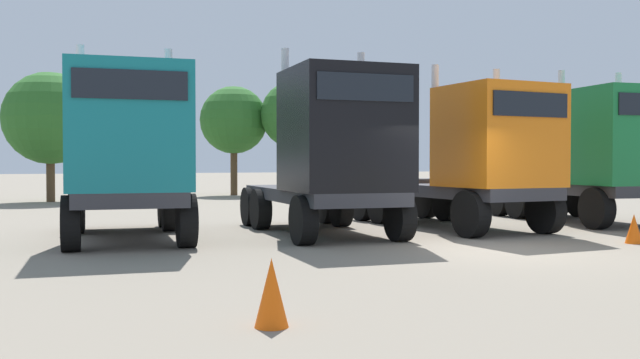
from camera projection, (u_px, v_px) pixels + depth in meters
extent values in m
plane|color=gray|center=(497.00, 251.00, 13.58)|extent=(200.00, 200.00, 0.00)
cube|color=#333338|center=(126.00, 194.00, 15.92)|extent=(2.75, 6.02, 0.30)
cube|color=#14727A|center=(128.00, 128.00, 14.33)|extent=(2.64, 2.81, 2.56)
cube|color=black|center=(131.00, 84.00, 13.06)|extent=(2.09, 0.24, 0.55)
cylinder|color=silver|center=(169.00, 119.00, 15.99)|extent=(0.20, 0.20, 3.16)
cylinder|color=silver|center=(81.00, 117.00, 15.42)|extent=(0.20, 0.20, 3.16)
cylinder|color=#333338|center=(124.00, 184.00, 17.13)|extent=(1.20, 1.20, 0.12)
cylinder|color=black|center=(187.00, 220.00, 14.15)|extent=(0.45, 1.12, 1.09)
cylinder|color=black|center=(71.00, 223.00, 13.48)|extent=(0.45, 1.12, 1.09)
cylinder|color=black|center=(170.00, 209.00, 17.51)|extent=(0.45, 1.12, 1.09)
cylinder|color=black|center=(76.00, 211.00, 16.85)|extent=(0.45, 1.12, 1.09)
cylinder|color=black|center=(166.00, 207.00, 18.56)|extent=(0.45, 1.12, 1.09)
cylinder|color=black|center=(78.00, 208.00, 17.90)|extent=(0.45, 1.12, 1.09)
cube|color=#333338|center=(318.00, 194.00, 17.02)|extent=(2.61, 6.07, 0.30)
cube|color=black|center=(344.00, 130.00, 15.33)|extent=(2.56, 2.58, 2.67)
cube|color=black|center=(366.00, 87.00, 14.15)|extent=(2.10, 0.19, 0.55)
cylinder|color=silver|center=(361.00, 121.00, 16.92)|extent=(0.19, 0.19, 3.27)
cylinder|color=silver|center=(285.00, 119.00, 16.30)|extent=(0.19, 0.19, 3.27)
cylinder|color=#333338|center=(302.00, 184.00, 18.25)|extent=(1.17, 1.17, 0.12)
cylinder|color=black|center=(400.00, 217.00, 15.25)|extent=(0.42, 1.06, 1.04)
cylinder|color=black|center=(303.00, 220.00, 14.54)|extent=(0.42, 1.06, 1.04)
cylinder|color=black|center=(341.00, 207.00, 18.68)|extent=(0.42, 1.06, 1.04)
cylinder|color=black|center=(261.00, 209.00, 17.96)|extent=(0.42, 1.06, 1.04)
cylinder|color=black|center=(327.00, 205.00, 19.72)|extent=(0.42, 1.06, 1.04)
cylinder|color=black|center=(251.00, 207.00, 19.00)|extent=(0.42, 1.06, 1.04)
cube|color=#333338|center=(447.00, 190.00, 18.62)|extent=(2.40, 6.43, 0.30)
cube|color=orange|center=(498.00, 136.00, 16.71)|extent=(2.47, 2.29, 2.40)
cube|color=black|center=(531.00, 104.00, 15.67)|extent=(2.10, 0.11, 0.55)
cylinder|color=silver|center=(496.00, 127.00, 18.24)|extent=(0.19, 0.19, 3.00)
cylinder|color=silver|center=(435.00, 125.00, 17.44)|extent=(0.19, 0.19, 3.00)
cylinder|color=#333338|center=(418.00, 181.00, 19.89)|extent=(1.13, 1.13, 0.12)
cylinder|color=black|center=(545.00, 211.00, 16.85)|extent=(0.38, 1.09, 1.08)
cylinder|color=black|center=(471.00, 214.00, 15.92)|extent=(0.38, 1.09, 1.08)
cylinder|color=black|center=(447.00, 202.00, 20.53)|extent=(0.38, 1.09, 1.08)
cylinder|color=black|center=(381.00, 204.00, 19.61)|extent=(0.38, 1.09, 1.08)
cylinder|color=black|center=(426.00, 201.00, 21.53)|extent=(0.38, 1.09, 1.08)
cylinder|color=black|center=(363.00, 202.00, 20.60)|extent=(0.38, 1.09, 1.08)
cube|color=#333338|center=(578.00, 188.00, 20.42)|extent=(2.86, 6.12, 0.30)
cube|color=#197238|center=(621.00, 137.00, 18.65)|extent=(2.65, 2.54, 2.57)
cylinder|color=silver|center=(618.00, 128.00, 20.15)|extent=(0.20, 0.20, 3.17)
cylinder|color=silver|center=(561.00, 127.00, 19.61)|extent=(0.20, 0.20, 3.17)
cylinder|color=#333338|center=(551.00, 180.00, 21.66)|extent=(1.22, 1.22, 0.12)
cylinder|color=black|center=(597.00, 208.00, 17.96)|extent=(0.47, 1.10, 1.07)
cylinder|color=black|center=(580.00, 200.00, 22.04)|extent=(0.47, 1.10, 1.07)
cylinder|color=black|center=(519.00, 201.00, 21.42)|extent=(0.47, 1.10, 1.07)
cylinder|color=black|center=(559.00, 198.00, 23.09)|extent=(0.47, 1.10, 1.07)
cylinder|color=black|center=(500.00, 199.00, 22.47)|extent=(0.47, 1.10, 1.07)
cone|color=#F2590C|center=(634.00, 229.00, 14.83)|extent=(0.36, 0.36, 0.62)
cone|color=#F2590C|center=(272.00, 293.00, 7.30)|extent=(0.36, 0.36, 0.72)
cylinder|color=#4C3823|center=(51.00, 178.00, 30.43)|extent=(0.36, 0.36, 2.03)
sphere|color=#286023|center=(50.00, 118.00, 30.36)|extent=(3.99, 3.99, 3.99)
cylinder|color=#4C3823|center=(234.00, 171.00, 36.61)|extent=(0.36, 0.36, 2.51)
sphere|color=#286023|center=(234.00, 120.00, 36.54)|extent=(3.51, 3.51, 3.51)
cylinder|color=#4C3823|center=(294.00, 169.00, 35.88)|extent=(0.36, 0.36, 2.77)
sphere|color=#286023|center=(294.00, 115.00, 35.81)|extent=(3.44, 3.44, 3.44)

